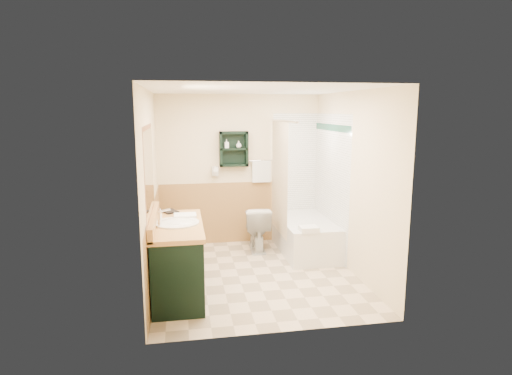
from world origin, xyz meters
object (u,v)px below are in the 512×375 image
at_px(bathtub, 305,235).
at_px(hair_dryer, 215,171).
at_px(wall_shelf, 234,149).
at_px(vanity, 178,259).
at_px(toilet, 257,228).
at_px(soap_bottle_a, 226,146).
at_px(soap_bottle_b, 239,145).
at_px(vanity_book, 163,205).

bearing_deg(bathtub, hair_dryer, 155.75).
xyz_separation_m(wall_shelf, vanity, (-0.89, -1.83, -1.12)).
height_order(wall_shelf, toilet, wall_shelf).
distance_m(soap_bottle_a, soap_bottle_b, 0.19).
xyz_separation_m(toilet, soap_bottle_a, (-0.42, 0.36, 1.25)).
height_order(hair_dryer, vanity_book, hair_dryer).
bearing_deg(toilet, soap_bottle_b, -55.15).
bearing_deg(vanity, soap_bottle_b, 61.93).
height_order(vanity, soap_bottle_a, soap_bottle_a).
relative_size(bathtub, soap_bottle_a, 10.86).
distance_m(toilet, soap_bottle_b, 1.34).
distance_m(bathtub, soap_bottle_b, 1.75).
height_order(vanity, bathtub, vanity).
bearing_deg(toilet, soap_bottle_a, -37.82).
xyz_separation_m(vanity, bathtub, (1.92, 1.26, -0.18)).
xyz_separation_m(wall_shelf, toilet, (0.30, -0.37, -1.21)).
distance_m(toilet, soap_bottle_a, 1.37).
bearing_deg(vanity_book, toilet, 7.19).
distance_m(vanity_book, soap_bottle_b, 1.83).
relative_size(hair_dryer, soap_bottle_b, 2.16).
relative_size(wall_shelf, bathtub, 0.37).
xyz_separation_m(wall_shelf, vanity_book, (-1.06, -1.29, -0.57)).
bearing_deg(hair_dryer, soap_bottle_a, -9.24).
bearing_deg(bathtub, vanity, -146.76).
relative_size(hair_dryer, toilet, 0.34).
bearing_deg(wall_shelf, bathtub, -29.16).
distance_m(wall_shelf, vanity, 2.32).
xyz_separation_m(hair_dryer, soap_bottle_b, (0.38, -0.03, 0.41)).
distance_m(hair_dryer, toilet, 1.12).
height_order(hair_dryer, bathtub, hair_dryer).
height_order(bathtub, vanity_book, vanity_book).
bearing_deg(soap_bottle_b, bathtub, -30.92).
bearing_deg(wall_shelf, vanity_book, -129.33).
bearing_deg(soap_bottle_a, toilet, -41.02).
bearing_deg(hair_dryer, soap_bottle_b, -4.53).
bearing_deg(bathtub, toilet, 164.33).
bearing_deg(vanity_book, soap_bottle_b, 21.59).
bearing_deg(hair_dryer, vanity_book, -119.95).
bearing_deg(toilet, bathtub, 167.53).
bearing_deg(soap_bottle_a, bathtub, -26.43).
bearing_deg(hair_dryer, wall_shelf, -4.76).
bearing_deg(soap_bottle_a, wall_shelf, 2.47).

